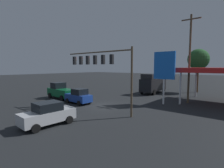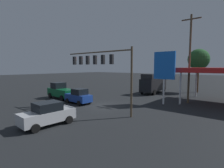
{
  "view_description": "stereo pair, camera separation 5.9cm",
  "coord_description": "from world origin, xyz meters",
  "views": [
    {
      "loc": [
        -14.61,
        15.52,
        4.81
      ],
      "look_at": [
        0.0,
        -2.0,
        2.56
      ],
      "focal_mm": 28.0,
      "sensor_mm": 36.0,
      "label": 1
    },
    {
      "loc": [
        -14.65,
        15.48,
        4.81
      ],
      "look_at": [
        0.0,
        -2.0,
        2.56
      ],
      "focal_mm": 28.0,
      "sensor_mm": 36.0,
      "label": 2
    }
  ],
  "objects": [
    {
      "name": "ground_plane",
      "position": [
        0.0,
        0.0,
        0.0
      ],
      "size": [
        200.0,
        200.0,
        0.0
      ],
      "primitive_type": "plane",
      "color": "black"
    },
    {
      "name": "hatchback_crossing",
      "position": [
        3.27,
        0.94,
        0.95
      ],
      "size": [
        3.84,
        2.03,
        1.97
      ],
      "rotation": [
        0.0,
        0.0,
        -0.02
      ],
      "color": "navy",
      "rests_on": "ground"
    },
    {
      "name": "price_sign",
      "position": [
        -5.47,
        -5.82,
        4.76
      ],
      "size": [
        2.74,
        0.27,
        6.73
      ],
      "color": "silver",
      "rests_on": "ground"
    },
    {
      "name": "traffic_signal_assembly",
      "position": [
        -1.37,
        1.72,
        5.22
      ],
      "size": [
        9.36,
        0.43,
        6.7
      ],
      "color": "brown",
      "rests_on": "ground"
    },
    {
      "name": "sedan_waiting",
      "position": [
        -1.57,
        8.13,
        0.95
      ],
      "size": [
        2.23,
        4.48,
        1.93
      ],
      "rotation": [
        0.0,
        0.0,
        1.52
      ],
      "color": "silver",
      "rests_on": "ground"
    },
    {
      "name": "street_tree",
      "position": [
        -6.01,
        -19.9,
        6.17
      ],
      "size": [
        3.83,
        3.83,
        8.13
      ],
      "color": "#4C331E",
      "rests_on": "ground"
    },
    {
      "name": "utility_pole",
      "position": [
        -7.66,
        -8.67,
        6.04
      ],
      "size": [
        2.4,
        0.26,
        11.5
      ],
      "color": "brown",
      "rests_on": "ground"
    },
    {
      "name": "pickup_parked",
      "position": [
        8.24,
        0.27,
        1.11
      ],
      "size": [
        5.3,
        2.49,
        2.4
      ],
      "rotation": [
        0.0,
        0.0,
        -0.06
      ],
      "color": "#0C592D",
      "rests_on": "ground"
    },
    {
      "name": "gas_station_canopy",
      "position": [
        -11.0,
        -10.84,
        4.35
      ],
      "size": [
        8.97,
        8.56,
        4.69
      ],
      "color": "red",
      "rests_on": "ground"
    },
    {
      "name": "delivery_truck",
      "position": [
        -0.05,
        -13.6,
        1.69
      ],
      "size": [
        2.83,
        6.91,
        3.58
      ],
      "rotation": [
        0.0,
        0.0,
        1.62
      ],
      "color": "black",
      "rests_on": "ground"
    }
  ]
}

